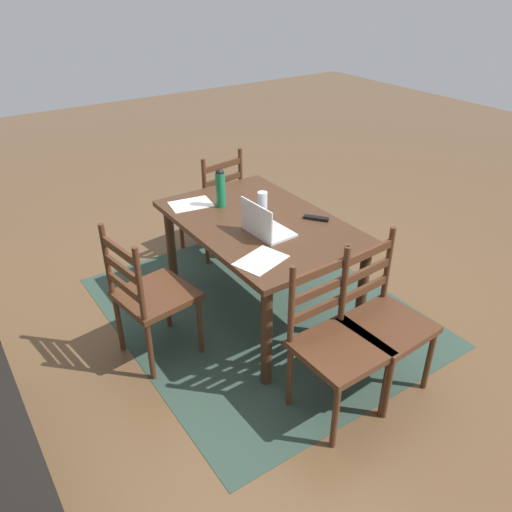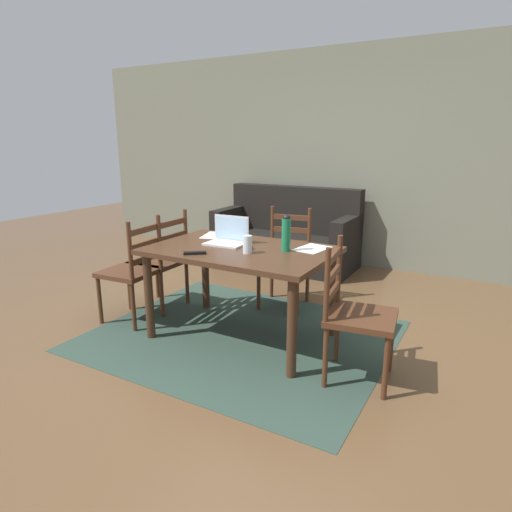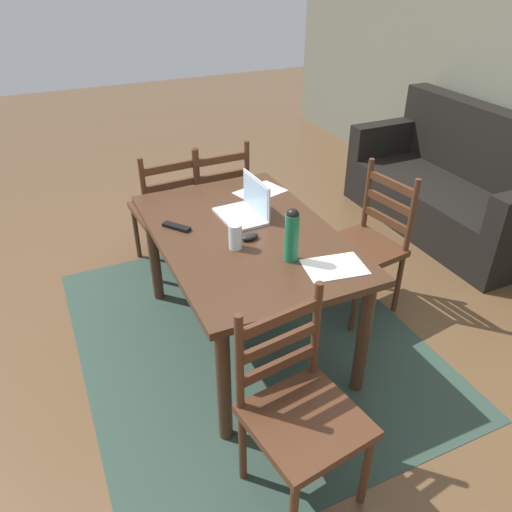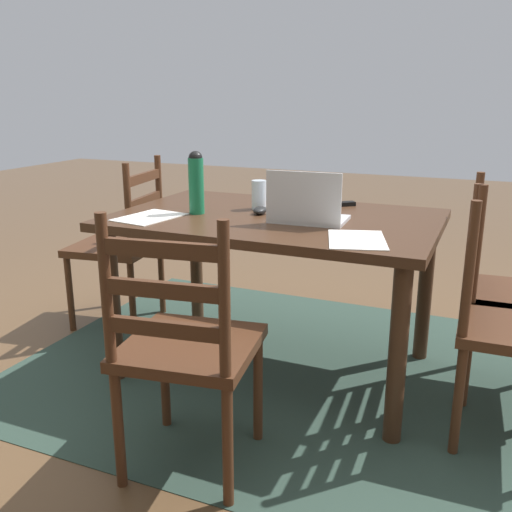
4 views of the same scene
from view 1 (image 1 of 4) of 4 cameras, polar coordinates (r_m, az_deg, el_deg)
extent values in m
plane|color=brown|center=(3.86, 0.39, -6.13)|extent=(14.00, 14.00, 0.00)
cube|color=#2D4238|center=(3.86, 0.39, -6.10)|extent=(2.36, 1.98, 0.01)
cube|color=#422819|center=(3.48, 0.43, 3.67)|extent=(1.44, 0.94, 0.04)
cylinder|color=#422819|center=(3.48, 11.75, -4.27)|extent=(0.07, 0.07, 0.71)
cylinder|color=#422819|center=(4.31, -0.14, 3.59)|extent=(0.07, 0.07, 0.71)
cylinder|color=#422819|center=(3.05, 1.18, -9.00)|extent=(0.07, 0.07, 0.71)
cylinder|color=#422819|center=(3.98, -9.45, 0.74)|extent=(0.07, 0.07, 0.71)
cube|color=#4C2B19|center=(2.86, 9.39, -10.29)|extent=(0.45, 0.45, 0.04)
cylinder|color=#4C2B19|center=(3.03, 14.24, -14.05)|extent=(0.04, 0.04, 0.43)
cylinder|color=#4C2B19|center=(2.82, 8.85, -17.45)|extent=(0.04, 0.04, 0.43)
cylinder|color=#4C2B19|center=(3.21, 9.16, -10.42)|extent=(0.04, 0.04, 0.43)
cylinder|color=#4C2B19|center=(3.02, 3.78, -13.26)|extent=(0.04, 0.04, 0.43)
cylinder|color=#4C2B19|center=(2.93, 9.79, -3.08)|extent=(0.04, 0.04, 0.50)
cylinder|color=#4C2B19|center=(2.71, 3.99, -5.66)|extent=(0.04, 0.04, 0.50)
cube|color=#4C2B19|center=(2.87, 6.88, -5.97)|extent=(0.03, 0.36, 0.05)
cube|color=#4C2B19|center=(2.80, 7.04, -3.90)|extent=(0.03, 0.36, 0.05)
cube|color=#4C2B19|center=(2.74, 7.20, -1.73)|extent=(0.03, 0.36, 0.05)
cube|color=#4C2B19|center=(3.08, 14.59, -7.55)|extent=(0.47, 0.47, 0.04)
cylinder|color=#4C2B19|center=(3.28, 18.79, -11.00)|extent=(0.04, 0.04, 0.43)
cylinder|color=#4C2B19|center=(3.03, 14.52, -14.18)|extent=(0.04, 0.04, 0.43)
cylinder|color=#4C2B19|center=(3.43, 13.65, -7.95)|extent=(0.04, 0.04, 0.43)
cylinder|color=#4C2B19|center=(3.20, 9.20, -10.67)|extent=(0.04, 0.04, 0.43)
cylinder|color=#4C2B19|center=(3.17, 14.55, -0.92)|extent=(0.04, 0.04, 0.50)
cylinder|color=#4C2B19|center=(2.91, 9.83, -3.31)|extent=(0.04, 0.04, 0.50)
cube|color=#4C2B19|center=(3.09, 12.09, -3.64)|extent=(0.05, 0.36, 0.05)
cube|color=#4C2B19|center=(3.02, 12.34, -1.67)|extent=(0.05, 0.36, 0.05)
cube|color=#4C2B19|center=(2.96, 12.60, 0.39)|extent=(0.05, 0.36, 0.05)
cube|color=#4C2B19|center=(4.50, -5.22, 5.92)|extent=(0.50, 0.50, 0.04)
cylinder|color=#4C2B19|center=(4.64, -8.38, 3.30)|extent=(0.04, 0.04, 0.43)
cylinder|color=#4C2B19|center=(4.84, -4.69, 4.68)|extent=(0.04, 0.04, 0.43)
cylinder|color=#4C2B19|center=(4.36, -5.53, 1.66)|extent=(0.04, 0.04, 0.43)
cylinder|color=#4C2B19|center=(4.57, -1.74, 3.19)|extent=(0.04, 0.04, 0.43)
cylinder|color=#4C2B19|center=(4.15, -5.77, 7.51)|extent=(0.04, 0.04, 0.50)
cylinder|color=#4C2B19|center=(4.37, -1.75, 8.83)|extent=(0.04, 0.04, 0.50)
cube|color=#4C2B19|center=(4.29, -3.67, 6.95)|extent=(0.07, 0.36, 0.05)
cube|color=#4C2B19|center=(4.25, -3.72, 8.50)|extent=(0.07, 0.36, 0.05)
cube|color=#4C2B19|center=(4.20, -3.78, 10.09)|extent=(0.07, 0.36, 0.05)
cube|color=#4C2B19|center=(3.30, -11.14, -4.31)|extent=(0.50, 0.50, 0.04)
cylinder|color=#4C2B19|center=(3.64, -9.89, -4.99)|extent=(0.04, 0.04, 0.43)
cylinder|color=#4C2B19|center=(3.38, -6.28, -7.76)|extent=(0.04, 0.04, 0.43)
cylinder|color=#4C2B19|center=(3.50, -15.08, -7.31)|extent=(0.04, 0.04, 0.43)
cylinder|color=#4C2B19|center=(3.23, -11.74, -10.44)|extent=(0.04, 0.04, 0.43)
cylinder|color=#4C2B19|center=(3.24, -16.35, -0.52)|extent=(0.04, 0.04, 0.50)
cylinder|color=#4C2B19|center=(2.94, -12.87, -3.30)|extent=(0.04, 0.04, 0.50)
cube|color=#4C2B19|center=(3.14, -14.47, -3.39)|extent=(0.36, 0.08, 0.05)
cube|color=#4C2B19|center=(3.07, -14.76, -1.45)|extent=(0.36, 0.08, 0.05)
cube|color=#4C2B19|center=(3.01, -15.06, 0.58)|extent=(0.36, 0.08, 0.05)
cube|color=silver|center=(3.32, 1.51, 2.82)|extent=(0.33, 0.23, 0.02)
cube|color=silver|center=(3.21, 0.04, 4.09)|extent=(0.32, 0.02, 0.21)
cube|color=#A5CCEA|center=(3.21, 0.13, 4.12)|extent=(0.30, 0.02, 0.19)
cylinder|color=#197247|center=(3.64, -4.00, 7.38)|extent=(0.07, 0.07, 0.25)
sphere|color=black|center=(3.59, -4.07, 9.25)|extent=(0.06, 0.06, 0.06)
cylinder|color=silver|center=(3.59, 0.72, 6.13)|extent=(0.07, 0.07, 0.14)
ellipsoid|color=black|center=(3.53, -0.21, 4.72)|extent=(0.07, 0.11, 0.03)
cube|color=black|center=(3.51, 6.75, 4.23)|extent=(0.16, 0.14, 0.02)
cube|color=white|center=(3.74, -7.29, 5.77)|extent=(0.25, 0.33, 0.00)
cube|color=white|center=(3.00, 0.56, -0.49)|extent=(0.29, 0.34, 0.00)
camera|label=2|loc=(6.38, 13.91, 22.99)|focal=30.71mm
camera|label=3|loc=(5.49, -5.19, 28.13)|focal=35.14mm
camera|label=4|loc=(2.02, -45.30, -9.63)|focal=39.93mm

